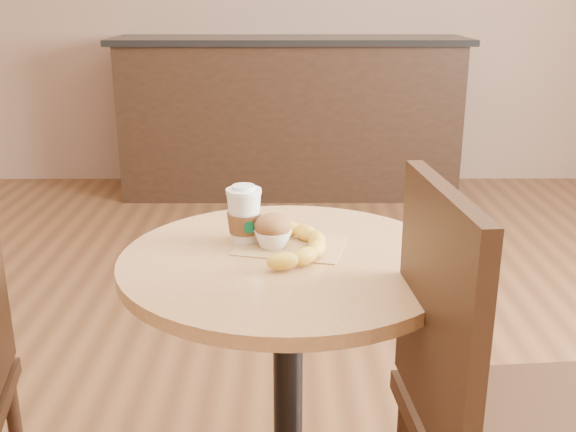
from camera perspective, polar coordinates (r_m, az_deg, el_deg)
The scene contains 7 objects.
cafe_table at distance 1.58m, azimuth 0.00°, elevation -10.11°, with size 0.75×0.75×0.75m.
chair_right at distance 1.40m, azimuth 17.06°, elevation -15.55°, with size 0.47×0.47×0.99m.
service_counter at distance 4.59m, azimuth 0.17°, elevation 8.45°, with size 2.30×0.65×1.04m.
kraft_bag at distance 1.55m, azimuth 0.23°, elevation -2.52°, with size 0.24×0.18×0.00m, color #AB8552.
coffee_cup at distance 1.56m, azimuth -3.73°, elevation -0.07°, with size 0.08×0.08×0.14m.
muffin at distance 1.53m, azimuth -1.28°, elevation -1.24°, with size 0.09×0.09×0.08m.
banana at distance 1.51m, azimuth 1.04°, elevation -2.35°, with size 0.15×0.28×0.04m, color gold, non-canonical shape.
Camera 1 is at (-0.03, -1.34, 1.30)m, focal length 42.00 mm.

